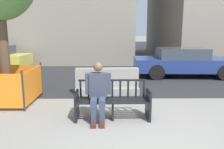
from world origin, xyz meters
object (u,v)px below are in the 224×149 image
Objects in this scene: jersey_barrier_centre at (107,84)px; construction_fence at (7,84)px; car_sedan_far at (184,62)px; street_bench at (113,102)px; seated_person at (98,90)px.

construction_fence reaches higher than jersey_barrier_centre.
street_bench is at bearing -123.74° from car_sedan_far.
jersey_barrier_centre is 4.49m from car_sedan_far.
seated_person is at bearing -169.02° from street_bench.
street_bench is 5.92m from car_sedan_far.
construction_fence reaches higher than street_bench.
construction_fence is at bearing 157.78° from street_bench.
car_sedan_far reaches higher than street_bench.
street_bench is 3.20m from construction_fence.
seated_person reaches higher than construction_fence.
street_bench reaches higher than jersey_barrier_centre.
street_bench is 0.44m from seated_person.
car_sedan_far is (3.44, 2.87, 0.31)m from jersey_barrier_centre.
car_sedan_far reaches higher than construction_fence.
seated_person is 6.16m from car_sedan_far.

